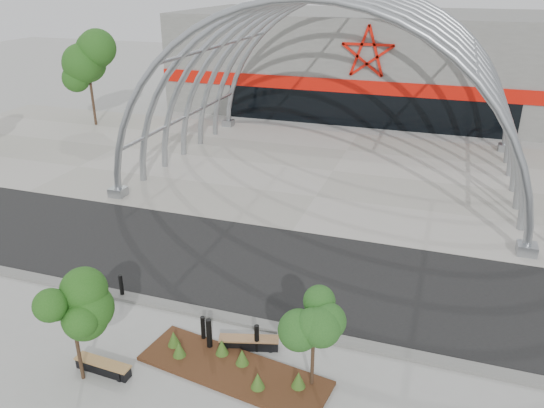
% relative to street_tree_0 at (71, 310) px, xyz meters
% --- Properties ---
extents(ground, '(140.00, 140.00, 0.00)m').
position_rel_street_tree_0_xyz_m(ground, '(3.07, 4.28, -2.40)').
color(ground, '#9E9E99').
rests_on(ground, ground).
extents(road, '(140.00, 7.00, 0.02)m').
position_rel_street_tree_0_xyz_m(road, '(3.07, 7.78, -2.39)').
color(road, black).
rests_on(road, ground).
extents(forecourt, '(60.00, 17.00, 0.04)m').
position_rel_street_tree_0_xyz_m(forecourt, '(3.07, 19.78, -2.38)').
color(forecourt, '#A39F93').
rests_on(forecourt, ground).
extents(kerb, '(60.00, 0.50, 0.12)m').
position_rel_street_tree_0_xyz_m(kerb, '(3.07, 4.03, -2.34)').
color(kerb, '#64635E').
rests_on(kerb, ground).
extents(arena_building, '(34.00, 15.24, 8.00)m').
position_rel_street_tree_0_xyz_m(arena_building, '(3.07, 37.73, 1.59)').
color(arena_building, slate).
rests_on(arena_building, ground).
extents(vault_canopy, '(20.80, 15.80, 20.36)m').
position_rel_street_tree_0_xyz_m(vault_canopy, '(3.07, 19.78, -2.38)').
color(vault_canopy, '#93979C').
rests_on(vault_canopy, ground).
extents(planting_bed, '(6.04, 2.63, 0.62)m').
position_rel_street_tree_0_xyz_m(planting_bed, '(4.02, 1.69, -2.25)').
color(planting_bed, '#3B1D10').
rests_on(planting_bed, ground).
extents(street_tree_0, '(1.47, 1.47, 3.34)m').
position_rel_street_tree_0_xyz_m(street_tree_0, '(0.00, 0.00, 0.00)').
color(street_tree_0, black).
rests_on(street_tree_0, ground).
extents(street_tree_1, '(1.30, 1.30, 3.07)m').
position_rel_street_tree_0_xyz_m(street_tree_1, '(6.46, 1.82, -0.20)').
color(street_tree_1, '#322013').
rests_on(street_tree_1, ground).
extents(bench_0, '(1.83, 0.49, 0.38)m').
position_rel_street_tree_0_xyz_m(bench_0, '(0.43, 0.41, -2.22)').
color(bench_0, black).
rests_on(bench_0, ground).
extents(bench_1, '(1.93, 0.92, 0.40)m').
position_rel_street_tree_0_xyz_m(bench_1, '(4.15, 2.83, -2.21)').
color(bench_1, black).
rests_on(bench_1, ground).
extents(bollard_0, '(0.15, 0.15, 0.91)m').
position_rel_street_tree_0_xyz_m(bollard_0, '(-1.31, 4.07, -1.95)').
color(bollard_0, black).
rests_on(bollard_0, ground).
extents(bollard_1, '(0.15, 0.15, 0.91)m').
position_rel_street_tree_0_xyz_m(bollard_1, '(2.61, 2.72, -1.95)').
color(bollard_1, black).
rests_on(bollard_1, ground).
extents(bollard_2, '(0.18, 0.18, 1.12)m').
position_rel_street_tree_0_xyz_m(bollard_2, '(2.98, 2.39, -1.84)').
color(bollard_2, black).
rests_on(bollard_2, ground).
extents(bollard_3, '(0.15, 0.15, 0.96)m').
position_rel_street_tree_0_xyz_m(bollard_3, '(4.42, 2.79, -1.92)').
color(bollard_3, black).
rests_on(bollard_3, ground).
extents(bollard_4, '(0.17, 0.17, 1.09)m').
position_rel_street_tree_0_xyz_m(bollard_4, '(5.90, 4.32, -1.86)').
color(bollard_4, black).
rests_on(bollard_4, ground).
extents(bg_tree_0, '(3.00, 3.00, 6.45)m').
position_rel_street_tree_0_xyz_m(bg_tree_0, '(-16.93, 24.28, 2.24)').
color(bg_tree_0, '#302015').
rests_on(bg_tree_0, ground).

